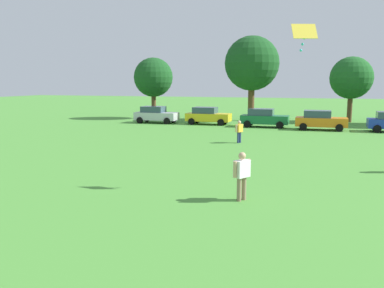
# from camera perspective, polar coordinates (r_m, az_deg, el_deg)

# --- Properties ---
(ground_plane) EXTENTS (160.00, 160.00, 0.00)m
(ground_plane) POSITION_cam_1_polar(r_m,az_deg,el_deg) (29.38, 7.63, 0.52)
(ground_plane) COLOR #4C9338
(adult_bystander) EXTENTS (0.56, 0.72, 1.72)m
(adult_bystander) POSITION_cam_1_polar(r_m,az_deg,el_deg) (14.34, 6.98, -3.90)
(adult_bystander) COLOR #8C7259
(adult_bystander) RESTS_ON ground
(bystander_near_trees) EXTENTS (0.46, 0.67, 1.53)m
(bystander_near_trees) POSITION_cam_1_polar(r_m,az_deg,el_deg) (27.94, 6.61, 2.00)
(bystander_near_trees) COLOR navy
(bystander_near_trees) RESTS_ON ground
(kite) EXTENTS (1.00, 0.70, 1.03)m
(kite) POSITION_cam_1_polar(r_m,az_deg,el_deg) (16.19, 15.39, 14.65)
(kite) COLOR yellow
(parked_car_silver_0) EXTENTS (4.30, 2.02, 1.68)m
(parked_car_silver_0) POSITION_cam_1_polar(r_m,az_deg,el_deg) (41.54, -5.09, 4.13)
(parked_car_silver_0) COLOR silver
(parked_car_silver_0) RESTS_ON ground
(parked_car_yellow_1) EXTENTS (4.30, 2.02, 1.68)m
(parked_car_yellow_1) POSITION_cam_1_polar(r_m,az_deg,el_deg) (40.06, 2.20, 3.99)
(parked_car_yellow_1) COLOR yellow
(parked_car_yellow_1) RESTS_ON ground
(parked_car_green_2) EXTENTS (4.30, 2.02, 1.68)m
(parked_car_green_2) POSITION_cam_1_polar(r_m,az_deg,el_deg) (38.21, 10.00, 3.64)
(parked_car_green_2) COLOR #196B38
(parked_car_green_2) RESTS_ON ground
(parked_car_orange_3) EXTENTS (4.30, 2.02, 1.68)m
(parked_car_orange_3) POSITION_cam_1_polar(r_m,az_deg,el_deg) (37.06, 17.50, 3.21)
(parked_car_orange_3) COLOR orange
(parked_car_orange_3) RESTS_ON ground
(tree_far_left) EXTENTS (4.38, 4.38, 6.83)m
(tree_far_left) POSITION_cam_1_polar(r_m,az_deg,el_deg) (46.60, -5.42, 9.24)
(tree_far_left) COLOR brown
(tree_far_left) RESTS_ON ground
(tree_left) EXTENTS (5.72, 5.72, 8.92)m
(tree_left) POSITION_cam_1_polar(r_m,az_deg,el_deg) (44.06, 8.38, 11.05)
(tree_left) COLOR brown
(tree_left) RESTS_ON ground
(tree_center) EXTENTS (4.29, 4.29, 6.68)m
(tree_center) POSITION_cam_1_polar(r_m,az_deg,el_deg) (44.98, 21.39, 8.58)
(tree_center) COLOR brown
(tree_center) RESTS_ON ground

